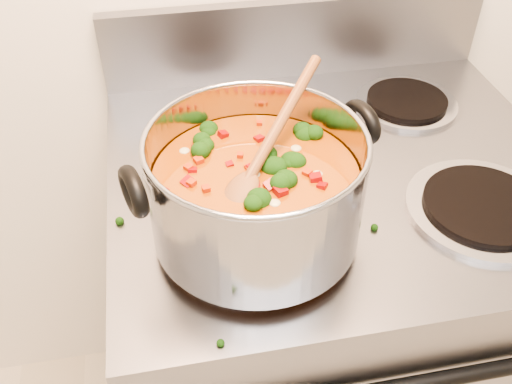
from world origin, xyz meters
The scene contains 4 objects.
electric_range centered at (0.05, 1.16, 0.47)m, with size 0.79×0.71×1.08m.
stockpot centered at (-0.12, 1.01, 1.01)m, with size 0.36×0.30×0.18m.
wooden_spoon centered at (-0.11, 1.03, 1.06)m, with size 0.20×0.24×0.11m.
cooktop_crumbs centered at (-0.07, 1.06, 0.92)m, with size 0.27×0.37×0.01m.
Camera 1 is at (-0.23, 0.43, 1.53)m, focal length 40.00 mm.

